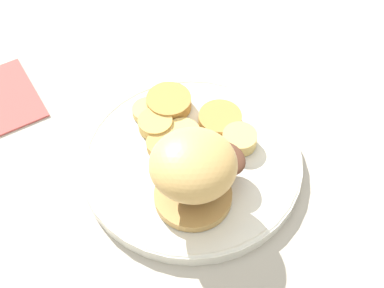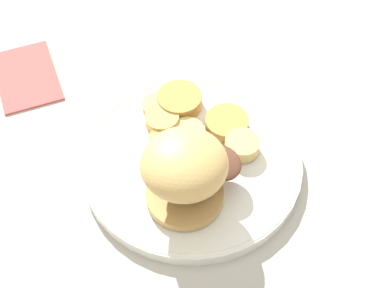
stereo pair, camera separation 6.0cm
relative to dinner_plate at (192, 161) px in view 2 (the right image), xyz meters
name	(u,v)px [view 2 (the right image)]	position (x,y,z in m)	size (l,w,h in m)	color
ground_plane	(192,166)	(0.00, 0.00, -0.01)	(4.00, 4.00, 0.00)	#B2A899
dinner_plate	(192,161)	(0.00, 0.00, 0.00)	(0.26, 0.26, 0.02)	white
sandwich	(186,171)	(0.04, 0.03, 0.06)	(0.11, 0.09, 0.09)	tan
potato_round_0	(187,133)	(-0.02, -0.03, 0.01)	(0.04, 0.04, 0.01)	#DBB766
potato_round_1	(228,124)	(-0.06, 0.00, 0.01)	(0.05, 0.05, 0.01)	#BC8942
potato_round_2	(180,100)	(-0.05, -0.07, 0.02)	(0.06, 0.06, 0.02)	#BC8942
potato_round_3	(157,106)	(-0.03, -0.08, 0.01)	(0.04, 0.04, 0.01)	#DBB766
potato_round_4	(242,145)	(-0.05, 0.04, 0.02)	(0.04, 0.04, 0.02)	#DBB766
potato_round_5	(166,141)	(0.01, -0.04, 0.01)	(0.04, 0.04, 0.01)	tan
potato_round_6	(162,120)	(-0.01, -0.06, 0.01)	(0.04, 0.04, 0.01)	tan
napkin	(26,75)	(0.04, -0.27, -0.01)	(0.12, 0.08, 0.01)	#B24C47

